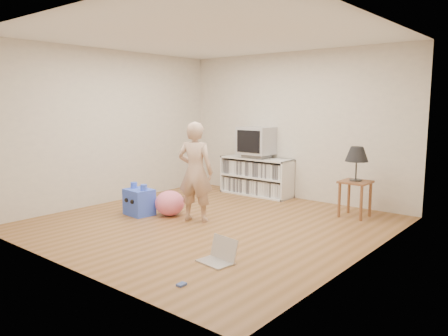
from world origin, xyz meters
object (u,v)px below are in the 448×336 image
at_px(plush_blue, 139,201).
at_px(plush_pink, 170,203).
at_px(laptop, 220,255).
at_px(dvd_deck, 257,156).
at_px(side_table, 355,190).
at_px(table_lamp, 357,155).
at_px(media_unit, 257,176).
at_px(crt_tv, 257,141).
at_px(person, 195,172).

xyz_separation_m(plush_blue, plush_pink, (0.39, 0.27, -0.02)).
relative_size(laptop, plush_blue, 0.83).
relative_size(dvd_deck, side_table, 0.82).
bearing_deg(table_lamp, plush_blue, -142.47).
relative_size(table_lamp, laptop, 1.26).
xyz_separation_m(media_unit, laptop, (1.73, -3.13, -0.28)).
xyz_separation_m(media_unit, dvd_deck, (-0.00, -0.02, 0.39)).
bearing_deg(media_unit, dvd_deck, -90.00).
height_order(dvd_deck, table_lamp, table_lamp).
relative_size(laptop, plush_pink, 0.91).
height_order(media_unit, plush_blue, media_unit).
xyz_separation_m(media_unit, plush_pink, (-0.13, -2.11, -0.16)).
distance_m(laptop, plush_pink, 2.13).
xyz_separation_m(dvd_deck, plush_pink, (-0.13, -2.09, -0.54)).
bearing_deg(side_table, media_unit, 169.49).
bearing_deg(dvd_deck, media_unit, 90.00).
height_order(side_table, plush_blue, side_table).
xyz_separation_m(dvd_deck, crt_tv, (0.00, -0.00, 0.29)).
bearing_deg(media_unit, side_table, -10.51).
relative_size(media_unit, side_table, 2.55).
xyz_separation_m(media_unit, crt_tv, (-0.00, -0.02, 0.67)).
distance_m(media_unit, table_lamp, 2.20).
bearing_deg(table_lamp, dvd_deck, 169.91).
relative_size(crt_tv, table_lamp, 1.17).
xyz_separation_m(dvd_deck, table_lamp, (2.08, -0.37, 0.21)).
bearing_deg(table_lamp, laptop, -97.20).
distance_m(side_table, laptop, 2.79).
relative_size(media_unit, laptop, 3.43).
height_order(media_unit, person, person).
xyz_separation_m(dvd_deck, person, (0.39, -2.07, -0.01)).
bearing_deg(plush_pink, crt_tv, 86.51).
bearing_deg(laptop, table_lamp, 89.99).
bearing_deg(media_unit, plush_pink, -93.46).
bearing_deg(person, laptop, 121.06).
xyz_separation_m(crt_tv, table_lamp, (2.08, -0.37, -0.08)).
distance_m(table_lamp, plush_pink, 2.90).
distance_m(dvd_deck, crt_tv, 0.29).
bearing_deg(laptop, person, 149.15).
bearing_deg(dvd_deck, crt_tv, -90.00).
xyz_separation_m(laptop, plush_blue, (-2.25, 0.75, 0.14)).
height_order(laptop, plush_blue, plush_blue).
bearing_deg(plush_pink, person, 3.16).
relative_size(crt_tv, side_table, 1.09).
relative_size(side_table, laptop, 1.35).
bearing_deg(side_table, plush_blue, -142.47).
bearing_deg(dvd_deck, person, -79.31).
bearing_deg(side_table, table_lamp, 180.00).
height_order(plush_blue, plush_pink, plush_blue).
bearing_deg(plush_pink, side_table, 38.01).
bearing_deg(person, crt_tv, -100.19).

